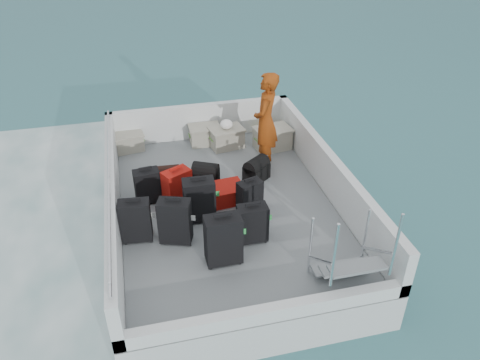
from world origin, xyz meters
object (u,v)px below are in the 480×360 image
at_px(crate_2, 227,138).
at_px(suitcase_0, 175,222).
at_px(suitcase_3, 223,240).
at_px(suitcase_8, 222,194).
at_px(suitcase_4, 199,200).
at_px(crate_1, 205,136).
at_px(crate_0, 129,143).
at_px(suitcase_2, 148,186).
at_px(crate_3, 272,139).
at_px(suitcase_6, 252,224).
at_px(passenger, 266,122).
at_px(suitcase_5, 177,187).
at_px(suitcase_1, 136,221).
at_px(suitcase_7, 250,196).

bearing_deg(crate_2, suitcase_0, -116.51).
distance_m(suitcase_3, suitcase_8, 1.45).
bearing_deg(suitcase_8, suitcase_4, 126.55).
bearing_deg(suitcase_4, crate_1, 80.77).
bearing_deg(crate_2, crate_0, 170.37).
relative_size(suitcase_2, crate_1, 1.02).
distance_m(suitcase_8, crate_1, 2.04).
distance_m(suitcase_2, suitcase_4, 0.98).
xyz_separation_m(crate_2, crate_3, (0.85, -0.26, 0.01)).
relative_size(suitcase_6, passenger, 0.34).
distance_m(suitcase_5, passenger, 1.96).
relative_size(suitcase_0, suitcase_6, 1.18).
relative_size(crate_3, passenger, 0.37).
bearing_deg(suitcase_1, suitcase_0, -12.33).
distance_m(suitcase_6, suitcase_8, 1.10).
relative_size(suitcase_1, crate_3, 1.00).
xyz_separation_m(suitcase_5, suitcase_7, (1.06, -0.48, -0.03)).
xyz_separation_m(suitcase_4, crate_1, (0.50, 2.43, -0.18)).
bearing_deg(suitcase_1, crate_0, 95.45).
bearing_deg(suitcase_3, suitcase_8, 77.94).
bearing_deg(crate_1, suitcase_3, -95.81).
relative_size(suitcase_0, suitcase_4, 1.00).
bearing_deg(passenger, suitcase_6, 7.35).
bearing_deg(suitcase_3, crate_1, 83.03).
xyz_separation_m(suitcase_8, crate_3, (1.32, 1.54, 0.06)).
height_order(suitcase_1, suitcase_8, suitcase_1).
bearing_deg(crate_0, suitcase_6, -63.24).
xyz_separation_m(suitcase_7, suitcase_8, (-0.37, 0.36, -0.13)).
bearing_deg(suitcase_5, crate_2, 28.92).
bearing_deg(crate_1, crate_3, -21.92).
relative_size(suitcase_0, suitcase_2, 1.20).
distance_m(suitcase_6, passenger, 2.23).
distance_m(suitcase_2, crate_1, 2.16).
xyz_separation_m(suitcase_0, suitcase_8, (0.84, 0.83, -0.21)).
distance_m(suitcase_6, suitcase_7, 0.72).
xyz_separation_m(suitcase_4, crate_0, (-0.96, 2.51, -0.19)).
distance_m(suitcase_7, passenger, 1.56).
bearing_deg(crate_2, suitcase_8, -104.60).
distance_m(suitcase_3, suitcase_5, 1.59).
distance_m(suitcase_0, suitcase_1, 0.57).
height_order(suitcase_2, crate_3, suitcase_2).
bearing_deg(suitcase_7, suitcase_0, -176.12).
height_order(suitcase_7, passenger, passenger).
bearing_deg(suitcase_4, crate_0, 113.40).
distance_m(crate_3, passenger, 0.96).
distance_m(suitcase_6, crate_3, 2.83).
xyz_separation_m(crate_1, crate_3, (1.24, -0.50, 0.03)).
relative_size(suitcase_1, suitcase_5, 1.09).
distance_m(crate_2, passenger, 1.22).
height_order(suitcase_0, suitcase_3, suitcase_3).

